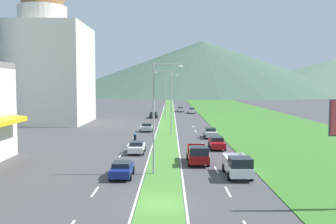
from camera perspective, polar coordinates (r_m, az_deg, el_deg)
The scene contains 38 objects.
ground_plane at distance 27.28m, azimuth -1.14°, elevation -13.43°, with size 600.00×600.00×0.00m, color #424244.
grass_median at distance 86.40m, azimuth -0.07°, elevation -1.35°, with size 3.20×240.00×0.06m, color #477F33.
grass_verge_right at distance 88.66m, azimuth 13.37°, elevation -1.32°, with size 24.00×240.00×0.06m, color #387028.
lane_dash_left_3 at distance 30.77m, azimuth -10.71°, elevation -11.45°, with size 0.16×2.80×0.01m, color silver.
lane_dash_left_4 at distance 38.12m, azimuth -8.46°, elevation -8.39°, with size 0.16×2.80×0.01m, color silver.
lane_dash_left_5 at distance 45.58m, azimuth -6.97°, elevation -6.32°, with size 0.16×2.80×0.01m, color silver.
lane_dash_left_6 at distance 53.11m, azimuth -5.90°, elevation -4.83°, with size 0.16×2.80×0.01m, color silver.
lane_dash_left_7 at distance 60.68m, azimuth -5.10°, elevation -3.70°, with size 0.16×2.80×0.01m, color silver.
lane_dash_left_8 at distance 68.27m, azimuth -4.48°, elevation -2.83°, with size 0.16×2.80×0.01m, color silver.
lane_dash_left_9 at distance 75.89m, azimuth -3.99°, elevation -2.13°, with size 0.16×2.80×0.01m, color silver.
lane_dash_right_3 at distance 30.53m, azimuth 8.84°, elevation -11.55°, with size 0.16×2.80×0.01m, color silver.
lane_dash_right_4 at distance 37.93m, azimuth 7.12°, elevation -8.44°, with size 0.16×2.80×0.01m, color silver.
lane_dash_right_5 at distance 45.42m, azimuth 5.98°, elevation -6.35°, with size 0.16×2.80×0.01m, color silver.
lane_dash_right_6 at distance 52.97m, azimuth 5.17°, elevation -4.84°, with size 0.16×2.80×0.01m, color silver.
lane_dash_right_7 at distance 60.56m, azimuth 4.57°, elevation -3.72°, with size 0.16×2.80×0.01m, color silver.
lane_dash_right_8 at distance 68.17m, azimuth 4.10°, elevation -2.84°, with size 0.16×2.80×0.01m, color silver.
lane_dash_right_9 at distance 75.79m, azimuth 3.73°, elevation -2.14°, with size 0.16×2.80×0.01m, color silver.
edge_line_median_left at distance 86.43m, azimuth -1.23°, elevation -1.37°, with size 0.16×240.00×0.01m, color silver.
edge_line_median_right at distance 86.40m, azimuth 1.09°, elevation -1.37°, with size 0.16×240.00×0.01m, color silver.
domed_building at distance 86.73m, azimuth -17.86°, elevation 6.88°, with size 18.33×18.33×32.17m.
midrise_colored at distance 108.63m, azimuth -17.90°, elevation 5.45°, with size 12.92×12.92×22.35m, color #9E9384.
hill_far_left at distance 343.01m, azimuth -19.74°, elevation 5.18°, with size 133.85×133.85×32.48m, color #3D5647.
hill_far_center at distance 321.80m, azimuth 5.11°, elevation 6.52°, with size 239.44×239.44×44.03m, color #3D5647.
hill_far_right at distance 338.35m, azimuth 23.42°, elevation 4.82°, with size 203.97×203.97×29.07m, color #516B56.
street_lamp_near at distance 34.97m, azimuth -1.71°, elevation 0.08°, with size 2.76×0.28×10.15m.
street_lamp_mid at distance 62.34m, azimuth 0.23°, elevation 2.01°, with size 2.86×0.28×10.49m.
street_lamp_far at distance 89.79m, azimuth -0.18°, elevation 2.71°, with size 3.08×0.45×10.66m.
car_0 at distance 46.47m, azimuth -4.63°, elevation -5.19°, with size 1.91×4.35×1.42m.
car_1 at distance 67.87m, azimuth -3.10°, elevation -2.25°, with size 2.03×4.22×1.41m.
car_2 at distance 110.30m, azimuth 3.50°, elevation 0.22°, with size 1.99×4.80×1.55m.
car_3 at distance 116.15m, azimuth 1.84°, elevation 0.40°, with size 1.90×4.38×1.45m.
car_4 at distance 34.83m, azimuth -6.81°, elevation -8.34°, with size 1.93×4.38×1.41m.
car_5 at distance 49.80m, azimuth 7.22°, elevation -4.53°, with size 1.92×4.65×1.53m.
car_7 at distance 95.10m, azimuth -2.15°, elevation -0.42°, with size 1.97×4.55×1.48m.
car_8 at distance 59.89m, azimuth 6.27°, elevation -3.07°, with size 1.89×4.30×1.54m.
pickup_truck_0 at distance 35.13m, azimuth 10.26°, elevation -7.86°, with size 2.18×5.40×2.00m.
pickup_truck_1 at distance 40.28m, azimuth 4.41°, elevation -6.27°, with size 2.18×5.40×2.00m.
motorcycle_rider at distance 51.41m, azimuth -4.88°, elevation -4.28°, with size 0.36×2.00×1.80m.
Camera 1 is at (0.71, -26.01, 8.21)m, focal length 41.35 mm.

